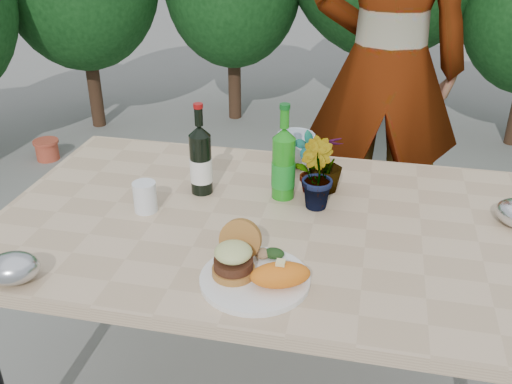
% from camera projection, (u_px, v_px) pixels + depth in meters
% --- Properties ---
extents(patio_table, '(1.60, 1.00, 0.75)m').
position_uv_depth(patio_table, '(262.00, 234.00, 1.75)').
color(patio_table, tan).
rests_on(patio_table, ground).
extents(dinner_plate, '(0.28, 0.28, 0.01)m').
position_uv_depth(dinner_plate, '(255.00, 279.00, 1.44)').
color(dinner_plate, white).
rests_on(dinner_plate, patio_table).
extents(burger_stack, '(0.11, 0.16, 0.11)m').
position_uv_depth(burger_stack, '(235.00, 255.00, 1.44)').
color(burger_stack, '#B7722D').
rests_on(burger_stack, dinner_plate).
extents(sweet_potato, '(0.17, 0.12, 0.06)m').
position_uv_depth(sweet_potato, '(280.00, 275.00, 1.39)').
color(sweet_potato, orange).
rests_on(sweet_potato, dinner_plate).
extents(grilled_veg, '(0.08, 0.05, 0.03)m').
position_uv_depth(grilled_veg, '(269.00, 253.00, 1.50)').
color(grilled_veg, olive).
rests_on(grilled_veg, dinner_plate).
extents(wine_bottle, '(0.07, 0.07, 0.30)m').
position_uv_depth(wine_bottle, '(201.00, 161.00, 1.82)').
color(wine_bottle, black).
rests_on(wine_bottle, patio_table).
extents(sparkling_water, '(0.08, 0.08, 0.31)m').
position_uv_depth(sparkling_water, '(283.00, 164.00, 1.79)').
color(sparkling_water, '#1C8418').
rests_on(sparkling_water, patio_table).
extents(plastic_cup, '(0.07, 0.07, 0.09)m').
position_uv_depth(plastic_cup, '(145.00, 197.00, 1.74)').
color(plastic_cup, white).
rests_on(plastic_cup, patio_table).
extents(seedling_left, '(0.13, 0.11, 0.20)m').
position_uv_depth(seedling_left, '(309.00, 163.00, 1.83)').
color(seedling_left, '#29551D').
rests_on(seedling_left, patio_table).
extents(seedling_mid, '(0.15, 0.15, 0.22)m').
position_uv_depth(seedling_mid, '(316.00, 174.00, 1.74)').
color(seedling_mid, '#2E5D20').
rests_on(seedling_mid, patio_table).
extents(seedling_right, '(0.15, 0.15, 0.19)m').
position_uv_depth(seedling_right, '(326.00, 163.00, 1.84)').
color(seedling_right, '#26571E').
rests_on(seedling_right, patio_table).
extents(blue_bowl, '(0.16, 0.16, 0.12)m').
position_uv_depth(blue_bowl, '(296.00, 149.00, 2.03)').
color(blue_bowl, silver).
rests_on(blue_bowl, patio_table).
extents(foil_packet_left, '(0.16, 0.14, 0.08)m').
position_uv_depth(foil_packet_left, '(13.00, 268.00, 1.43)').
color(foil_packet_left, '#B6B8BD').
rests_on(foil_packet_left, patio_table).
extents(person, '(0.71, 0.48, 1.90)m').
position_uv_depth(person, '(386.00, 68.00, 2.47)').
color(person, '#9C634E').
rests_on(person, ground).
extents(terracotta_pot, '(0.17, 0.17, 0.14)m').
position_uv_depth(terracotta_pot, '(47.00, 150.00, 3.88)').
color(terracotta_pot, '#C24A32').
rests_on(terracotta_pot, ground).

